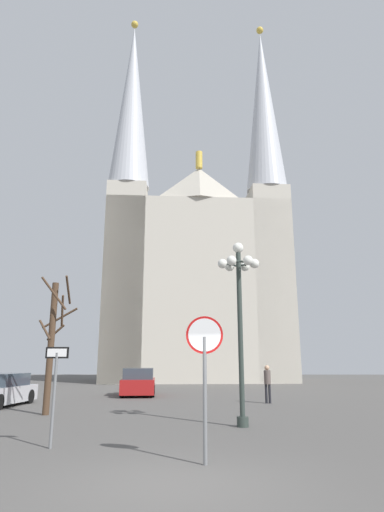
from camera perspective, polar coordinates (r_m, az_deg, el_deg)
ground_plane at (r=7.75m, az=-2.64°, el=-28.39°), size 120.00×120.00×0.00m
cathedral at (r=45.27m, az=0.58°, el=-1.72°), size 19.14×14.26×39.46m
stop_sign at (r=8.87m, az=1.71°, el=-13.58°), size 0.77×0.08×2.84m
one_way_arrow_sign at (r=10.96m, az=-17.92°, el=-15.99°), size 0.55×0.07×2.27m
street_lamp at (r=13.97m, az=6.38°, el=-5.74°), size 1.37×1.23×5.81m
bare_tree at (r=17.61m, az=-18.28°, el=-10.73°), size 1.44×1.42×5.21m
parked_car_near_red at (r=26.13m, az=-7.18°, el=-16.51°), size 2.24×4.26×1.56m
pedestrian_walking at (r=21.60m, az=10.08°, el=-16.05°), size 0.32×0.32×1.76m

